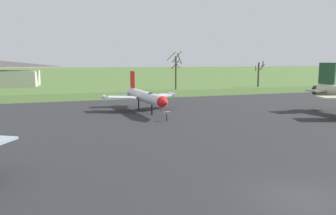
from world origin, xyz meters
name	(u,v)px	position (x,y,z in m)	size (l,w,h in m)	color
ground_plane	(301,200)	(0.00, 0.00, 0.00)	(600.00, 600.00, 0.00)	#4C6B33
asphalt_apron	(180,131)	(0.00, 14.50, 0.03)	(109.83, 48.32, 0.05)	#28282B
grass_verge_strip	(118,96)	(0.00, 44.66, 0.03)	(169.83, 12.00, 0.06)	#415D2B
jet_fighter_rear_left	(145,96)	(-0.16, 25.62, 1.85)	(9.19, 13.05, 4.63)	silver
info_placard_rear_left	(167,115)	(0.30, 19.08, 0.68)	(0.62, 0.33, 1.04)	black
bare_tree_center	(176,69)	(13.73, 53.23, 4.28)	(3.29, 3.13, 8.07)	brown
bare_tree_right_of_center	(259,73)	(34.21, 53.56, 3.20)	(2.25, 2.22, 5.94)	#42382D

